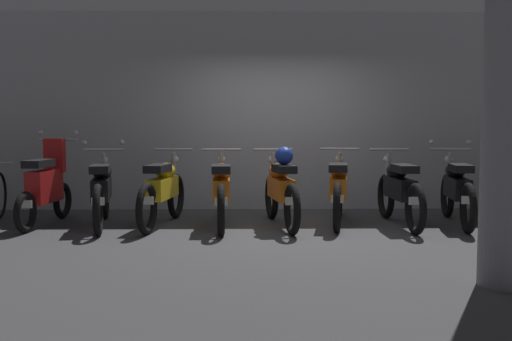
{
  "coord_description": "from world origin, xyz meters",
  "views": [
    {
      "loc": [
        -0.49,
        -7.57,
        1.39
      ],
      "look_at": [
        -0.33,
        0.35,
        0.75
      ],
      "focal_mm": 41.28,
      "sensor_mm": 36.0,
      "label": 1
    }
  ],
  "objects_px": {
    "motorbike_slot_1": "(102,190)",
    "motorbike_slot_3": "(221,190)",
    "motorbike_slot_0": "(46,186)",
    "motorbike_slot_5": "(338,188)",
    "motorbike_slot_7": "(457,189)",
    "motorbike_slot_4": "(281,188)",
    "motorbike_slot_6": "(399,190)",
    "support_pillar": "(509,101)",
    "motorbike_slot_2": "(163,190)"
  },
  "relations": [
    {
      "from": "motorbike_slot_1",
      "to": "motorbike_slot_3",
      "type": "xyz_separation_m",
      "value": [
        1.61,
        -0.02,
        -0.0
      ]
    },
    {
      "from": "motorbike_slot_0",
      "to": "motorbike_slot_5",
      "type": "bearing_deg",
      "value": 0.16
    },
    {
      "from": "motorbike_slot_1",
      "to": "motorbike_slot_7",
      "type": "relative_size",
      "value": 1.0
    },
    {
      "from": "motorbike_slot_4",
      "to": "motorbike_slot_5",
      "type": "distance_m",
      "value": 0.83
    },
    {
      "from": "motorbike_slot_6",
      "to": "motorbike_slot_5",
      "type": "bearing_deg",
      "value": 167.22
    },
    {
      "from": "motorbike_slot_4",
      "to": "motorbike_slot_5",
      "type": "xyz_separation_m",
      "value": [
        0.81,
        0.19,
        -0.04
      ]
    },
    {
      "from": "motorbike_slot_4",
      "to": "support_pillar",
      "type": "height_order",
      "value": "support_pillar"
    },
    {
      "from": "motorbike_slot_1",
      "to": "motorbike_slot_3",
      "type": "relative_size",
      "value": 0.99
    },
    {
      "from": "motorbike_slot_1",
      "to": "motorbike_slot_5",
      "type": "relative_size",
      "value": 1.0
    },
    {
      "from": "motorbike_slot_4",
      "to": "motorbike_slot_7",
      "type": "relative_size",
      "value": 1.0
    },
    {
      "from": "motorbike_slot_7",
      "to": "motorbike_slot_3",
      "type": "bearing_deg",
      "value": -178.79
    },
    {
      "from": "motorbike_slot_7",
      "to": "motorbike_slot_2",
      "type": "bearing_deg",
      "value": 179.55
    },
    {
      "from": "motorbike_slot_1",
      "to": "support_pillar",
      "type": "bearing_deg",
      "value": -35.72
    },
    {
      "from": "motorbike_slot_5",
      "to": "motorbike_slot_6",
      "type": "relative_size",
      "value": 0.99
    },
    {
      "from": "support_pillar",
      "to": "motorbike_slot_4",
      "type": "bearing_deg",
      "value": 120.33
    },
    {
      "from": "motorbike_slot_2",
      "to": "support_pillar",
      "type": "bearing_deg",
      "value": -42.54
    },
    {
      "from": "motorbike_slot_1",
      "to": "motorbike_slot_3",
      "type": "distance_m",
      "value": 1.61
    },
    {
      "from": "motorbike_slot_4",
      "to": "motorbike_slot_7",
      "type": "distance_m",
      "value": 2.41
    },
    {
      "from": "motorbike_slot_2",
      "to": "motorbike_slot_4",
      "type": "relative_size",
      "value": 1.0
    },
    {
      "from": "motorbike_slot_6",
      "to": "motorbike_slot_1",
      "type": "bearing_deg",
      "value": 179.84
    },
    {
      "from": "motorbike_slot_2",
      "to": "motorbike_slot_6",
      "type": "relative_size",
      "value": 0.99
    },
    {
      "from": "motorbike_slot_2",
      "to": "motorbike_slot_7",
      "type": "xyz_separation_m",
      "value": [
        4.01,
        -0.03,
        0.0
      ]
    },
    {
      "from": "motorbike_slot_7",
      "to": "motorbike_slot_4",
      "type": "bearing_deg",
      "value": -178.33
    },
    {
      "from": "motorbike_slot_1",
      "to": "motorbike_slot_4",
      "type": "height_order",
      "value": "motorbike_slot_1"
    },
    {
      "from": "motorbike_slot_2",
      "to": "motorbike_slot_3",
      "type": "height_order",
      "value": "same"
    },
    {
      "from": "motorbike_slot_3",
      "to": "motorbike_slot_4",
      "type": "height_order",
      "value": "motorbike_slot_4"
    },
    {
      "from": "motorbike_slot_0",
      "to": "support_pillar",
      "type": "xyz_separation_m",
      "value": [
        4.92,
        -3.13,
        1.05
      ]
    },
    {
      "from": "motorbike_slot_4",
      "to": "motorbike_slot_2",
      "type": "bearing_deg",
      "value": 176.35
    },
    {
      "from": "motorbike_slot_2",
      "to": "motorbike_slot_3",
      "type": "relative_size",
      "value": 0.99
    },
    {
      "from": "motorbike_slot_2",
      "to": "motorbike_slot_5",
      "type": "xyz_separation_m",
      "value": [
        2.4,
        0.09,
        0.0
      ]
    },
    {
      "from": "motorbike_slot_4",
      "to": "motorbike_slot_7",
      "type": "xyz_separation_m",
      "value": [
        2.41,
        0.07,
        -0.03
      ]
    },
    {
      "from": "motorbike_slot_3",
      "to": "motorbike_slot_7",
      "type": "distance_m",
      "value": 3.21
    },
    {
      "from": "motorbike_slot_1",
      "to": "motorbike_slot_2",
      "type": "bearing_deg",
      "value": 5.43
    },
    {
      "from": "motorbike_slot_4",
      "to": "motorbike_slot_5",
      "type": "relative_size",
      "value": 1.0
    },
    {
      "from": "motorbike_slot_1",
      "to": "support_pillar",
      "type": "distance_m",
      "value": 5.2
    },
    {
      "from": "motorbike_slot_5",
      "to": "motorbike_slot_7",
      "type": "distance_m",
      "value": 1.61
    },
    {
      "from": "motorbike_slot_2",
      "to": "motorbike_slot_4",
      "type": "distance_m",
      "value": 1.6
    },
    {
      "from": "motorbike_slot_0",
      "to": "motorbike_slot_4",
      "type": "bearing_deg",
      "value": -3.28
    },
    {
      "from": "motorbike_slot_0",
      "to": "motorbike_slot_3",
      "type": "xyz_separation_m",
      "value": [
        2.4,
        -0.18,
        -0.04
      ]
    },
    {
      "from": "motorbike_slot_7",
      "to": "support_pillar",
      "type": "xyz_separation_m",
      "value": [
        -0.69,
        -3.02,
        1.08
      ]
    },
    {
      "from": "motorbike_slot_4",
      "to": "motorbike_slot_6",
      "type": "relative_size",
      "value": 0.99
    },
    {
      "from": "motorbike_slot_1",
      "to": "motorbike_slot_5",
      "type": "distance_m",
      "value": 3.22
    },
    {
      "from": "motorbike_slot_5",
      "to": "motorbike_slot_0",
      "type": "bearing_deg",
      "value": -179.84
    },
    {
      "from": "motorbike_slot_0",
      "to": "motorbike_slot_6",
      "type": "height_order",
      "value": "motorbike_slot_0"
    },
    {
      "from": "motorbike_slot_3",
      "to": "support_pillar",
      "type": "xyz_separation_m",
      "value": [
        2.52,
        -2.95,
        1.09
      ]
    },
    {
      "from": "motorbike_slot_1",
      "to": "motorbike_slot_7",
      "type": "xyz_separation_m",
      "value": [
        4.82,
        0.05,
        0.0
      ]
    },
    {
      "from": "motorbike_slot_0",
      "to": "motorbike_slot_3",
      "type": "relative_size",
      "value": 0.86
    },
    {
      "from": "motorbike_slot_5",
      "to": "motorbike_slot_7",
      "type": "height_order",
      "value": "motorbike_slot_7"
    },
    {
      "from": "motorbike_slot_1",
      "to": "motorbike_slot_7",
      "type": "bearing_deg",
      "value": 0.54
    },
    {
      "from": "motorbike_slot_4",
      "to": "support_pillar",
      "type": "relative_size",
      "value": 0.62
    }
  ]
}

